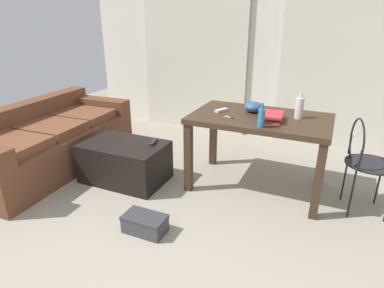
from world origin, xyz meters
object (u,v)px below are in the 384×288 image
(bottle_near, at_px, (261,118))
(book_stack, at_px, (272,117))
(bowl, at_px, (254,107))
(couch, at_px, (48,142))
(craft_table, at_px, (260,127))
(shoebox, at_px, (145,224))
(bottle_far, at_px, (299,108))
(scissors, at_px, (231,117))
(coffee_table, at_px, (125,162))
(wire_chair, at_px, (364,156))
(tv_remote_primary, at_px, (153,142))
(tv_remote_on_table, at_px, (221,110))

(bottle_near, xyz_separation_m, book_stack, (0.04, 0.24, -0.05))
(bowl, xyz_separation_m, book_stack, (0.22, -0.20, -0.02))
(couch, distance_m, craft_table, 2.36)
(couch, bearing_deg, shoebox, -20.37)
(bottle_near, height_order, book_stack, bottle_near)
(bottle_near, distance_m, book_stack, 0.25)
(couch, xyz_separation_m, bottle_far, (2.62, 0.56, 0.55))
(scissors, bearing_deg, coffee_table, -166.09)
(couch, relative_size, bottle_far, 8.58)
(scissors, xyz_separation_m, shoebox, (-0.38, -0.94, -0.67))
(bottle_near, relative_size, scissors, 2.01)
(craft_table, xyz_separation_m, wire_chair, (0.91, -0.05, -0.12))
(bowl, bearing_deg, book_stack, -42.82)
(wire_chair, distance_m, tv_remote_primary, 1.94)
(scissors, relative_size, tv_remote_primary, 0.64)
(scissors, height_order, tv_remote_primary, scissors)
(wire_chair, height_order, tv_remote_primary, wire_chair)
(bottle_far, height_order, tv_remote_on_table, bottle_far)
(tv_remote_on_table, relative_size, shoebox, 0.42)
(bowl, bearing_deg, tv_remote_on_table, -158.91)
(couch, xyz_separation_m, coffee_table, (1.00, 0.07, -0.09))
(bowl, xyz_separation_m, scissors, (-0.14, -0.27, -0.05))
(scissors, bearing_deg, bowl, 62.16)
(craft_table, height_order, scissors, scissors)
(craft_table, bearing_deg, wire_chair, -3.15)
(couch, height_order, shoebox, couch)
(wire_chair, xyz_separation_m, bottle_far, (-0.58, 0.13, 0.32))
(couch, xyz_separation_m, shoebox, (1.66, -0.62, -0.22))
(wire_chair, bearing_deg, bowl, 170.72)
(craft_table, bearing_deg, tv_remote_primary, -163.78)
(bottle_far, xyz_separation_m, shoebox, (-0.95, -1.18, -0.77))
(coffee_table, relative_size, book_stack, 3.00)
(craft_table, relative_size, tv_remote_primary, 7.80)
(tv_remote_on_table, bearing_deg, shoebox, -76.54)
(couch, xyz_separation_m, bottle_near, (2.36, 0.16, 0.54))
(bottle_far, bearing_deg, couch, -167.88)
(bottle_far, relative_size, tv_remote_primary, 1.44)
(couch, relative_size, craft_table, 1.59)
(bottle_near, bearing_deg, bottle_far, 57.57)
(craft_table, height_order, bottle_far, bottle_far)
(bottle_far, xyz_separation_m, book_stack, (-0.21, -0.16, -0.06))
(craft_table, xyz_separation_m, bowl, (-0.10, 0.11, 0.16))
(wire_chair, bearing_deg, bottle_far, 167.49)
(wire_chair, height_order, scissors, wire_chair)
(book_stack, xyz_separation_m, scissors, (-0.36, -0.07, -0.03))
(wire_chair, relative_size, tv_remote_primary, 5.14)
(bottle_far, bearing_deg, bottle_near, -122.43)
(shoebox, bearing_deg, bowl, 66.61)
(wire_chair, height_order, bottle_near, bottle_near)
(book_stack, relative_size, tv_remote_on_table, 1.93)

